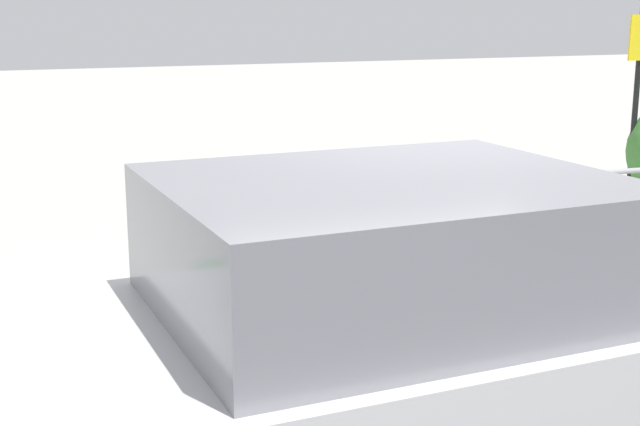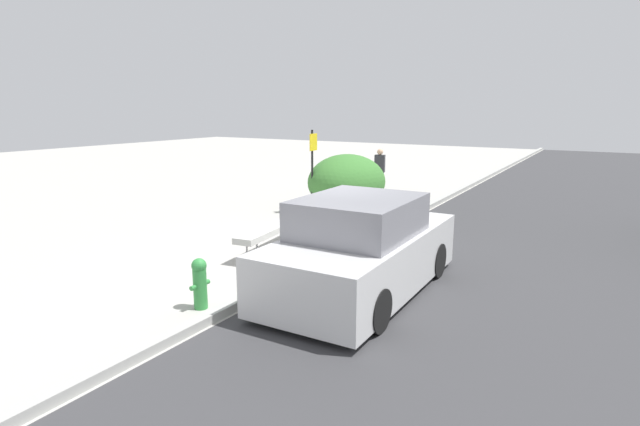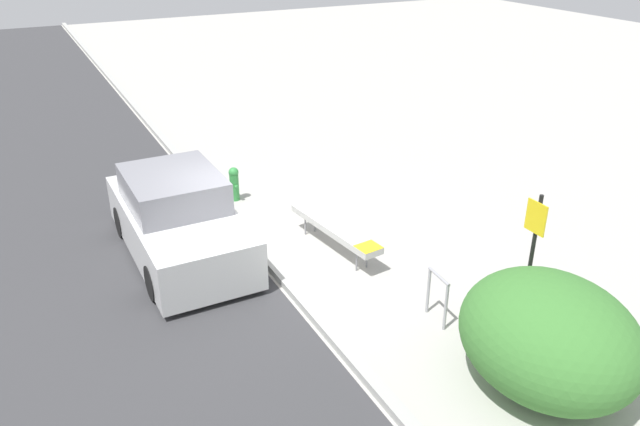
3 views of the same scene
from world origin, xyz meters
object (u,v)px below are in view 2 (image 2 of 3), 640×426
at_px(bench, 273,228).
at_px(bike_rack, 325,203).
at_px(fire_hydrant, 200,282).
at_px(pedestrian, 380,169).
at_px(sign_post, 313,164).
at_px(parked_car_near, 362,250).

height_order(bench, bike_rack, bike_rack).
distance_m(fire_hydrant, pedestrian, 10.82).
height_order(bike_rack, sign_post, sign_post).
bearing_deg(parked_car_near, sign_post, 38.32).
relative_size(bench, parked_car_near, 0.59).
bearing_deg(pedestrian, bike_rack, 87.16).
xyz_separation_m(bike_rack, parked_car_near, (-3.91, -2.94, 0.19)).
distance_m(sign_post, fire_hydrant, 6.99).
height_order(pedestrian, parked_car_near, parked_car_near).
relative_size(bench, fire_hydrant, 3.17).
height_order(fire_hydrant, parked_car_near, parked_car_near).
bearing_deg(bike_rack, sign_post, 46.67).
distance_m(fire_hydrant, parked_car_near, 2.52).
bearing_deg(parked_car_near, fire_hydrant, 135.94).
xyz_separation_m(fire_hydrant, pedestrian, (10.64, 1.92, 0.40)).
distance_m(bench, bike_rack, 2.72).
xyz_separation_m(bench, fire_hydrant, (-3.03, -0.89, -0.05)).
bearing_deg(bike_rack, fire_hydrant, -168.02).
bearing_deg(fire_hydrant, sign_post, 17.89).
distance_m(bench, pedestrian, 7.69).
bearing_deg(pedestrian, parked_car_near, 101.43).
height_order(sign_post, pedestrian, sign_post).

